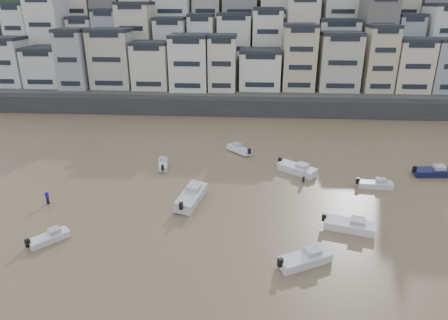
# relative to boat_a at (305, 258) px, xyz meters

# --- Properties ---
(harbor_wall) EXTENTS (140.00, 3.00, 3.50)m
(harbor_wall) POSITION_rel_boat_a_xyz_m (-4.93, 49.85, 1.00)
(harbor_wall) COLOR #38383A
(harbor_wall) RESTS_ON ground
(hillside) EXTENTS (141.04, 66.00, 50.00)m
(hillside) POSITION_rel_boat_a_xyz_m (-0.19, 89.69, 12.26)
(hillside) COLOR #4C4C47
(hillside) RESTS_ON ground
(boat_a) EXTENTS (5.70, 4.17, 1.50)m
(boat_a) POSITION_rel_boat_a_xyz_m (0.00, 0.00, 0.00)
(boat_a) COLOR silver
(boat_a) RESTS_ON ground
(boat_e) EXTENTS (5.94, 5.35, 1.65)m
(boat_e) POSITION_rel_boat_a_xyz_m (1.33, 20.64, 0.07)
(boat_e) COLOR white
(boat_e) RESTS_ON ground
(boat_h) EXTENTS (4.53, 4.68, 1.34)m
(boat_h) POSITION_rel_boat_a_xyz_m (-6.87, 28.08, -0.08)
(boat_h) COLOR silver
(boat_h) RESTS_ON ground
(boat_b) EXTENTS (5.82, 3.31, 1.51)m
(boat_b) POSITION_rel_boat_a_xyz_m (5.28, 6.12, 0.01)
(boat_b) COLOR white
(boat_b) RESTS_ON ground
(boat_j) EXTENTS (3.85, 4.03, 1.15)m
(boat_j) POSITION_rel_boat_a_xyz_m (-24.69, 1.94, -0.18)
(boat_j) COLOR silver
(boat_j) RESTS_ON ground
(boat_d) EXTENTS (4.72, 1.85, 1.26)m
(boat_d) POSITION_rel_boat_a_xyz_m (10.82, 16.71, -0.12)
(boat_d) COLOR silver
(boat_d) RESTS_ON ground
(boat_f) EXTENTS (2.17, 4.36, 1.14)m
(boat_f) POSITION_rel_boat_a_xyz_m (-17.53, 21.46, -0.18)
(boat_f) COLOR white
(boat_f) RESTS_ON ground
(boat_g) EXTENTS (5.70, 2.30, 1.52)m
(boat_g) POSITION_rel_boat_a_xyz_m (19.64, 20.98, 0.01)
(boat_g) COLOR #141641
(boat_g) RESTS_ON ground
(boat_c) EXTENTS (3.55, 7.38, 1.93)m
(boat_c) POSITION_rel_boat_a_xyz_m (-11.94, 11.14, 0.22)
(boat_c) COLOR silver
(boat_c) RESTS_ON ground
(person_blue) EXTENTS (0.44, 0.44, 1.74)m
(person_blue) POSITION_rel_boat_a_xyz_m (-28.61, 9.59, 0.12)
(person_blue) COLOR #1C17AD
(person_blue) RESTS_ON ground
(person_pink) EXTENTS (0.44, 0.44, 1.74)m
(person_pink) POSITION_rel_boat_a_xyz_m (1.92, 17.81, 0.12)
(person_pink) COLOR #DCA59B
(person_pink) RESTS_ON ground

